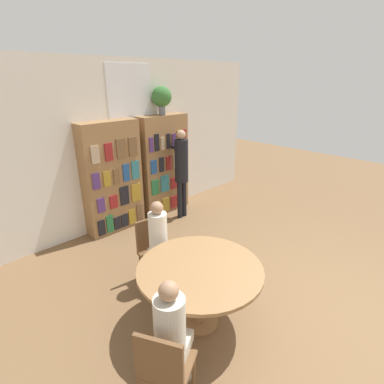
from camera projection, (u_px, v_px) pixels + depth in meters
name	position (u px, v px, depth m)	size (l,w,h in m)	color
ground_plane	(328.00, 316.00, 3.59)	(16.00, 16.00, 0.00)	brown
wall_back	(132.00, 143.00, 5.66)	(6.40, 0.07, 3.00)	silver
bookshelf_left	(113.00, 178.00, 5.33)	(1.07, 0.34, 1.99)	olive
bookshelf_right	(164.00, 165.00, 6.11)	(1.07, 0.34, 1.99)	olive
flower_vase	(162.00, 97.00, 5.64)	(0.38, 0.38, 0.53)	slate
reading_table	(200.00, 276.00, 3.27)	(1.37, 1.37, 0.76)	olive
chair_near_camera	(165.00, 367.00, 2.41)	(0.54, 0.54, 0.89)	brown
chair_left_side	(154.00, 248.00, 4.09)	(0.45, 0.45, 0.89)	brown
seated_reader_left	(160.00, 241.00, 3.88)	(0.29, 0.38, 1.23)	silver
seated_reader_right	(172.00, 331.00, 2.50)	(0.41, 0.38, 1.23)	beige
librarian_standing	(181.00, 167.00, 5.77)	(0.26, 0.53, 1.76)	black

